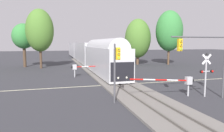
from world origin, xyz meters
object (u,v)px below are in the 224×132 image
object	(u,v)px
oak_behind_train	(40,30)
crossing_gate_near	(181,81)
commuter_train	(85,52)
oak_far_right	(138,38)
crossing_signal_mast	(206,70)
traffic_signal_near_right	(210,50)
traffic_signal_median	(116,63)
maple_right_background	(169,31)
crossing_gate_far	(79,67)
pine_left_background	(24,36)

from	to	relation	value
oak_behind_train	crossing_gate_near	bearing A→B (deg)	-62.29
commuter_train	oak_far_right	bearing A→B (deg)	-32.49
crossing_gate_near	oak_far_right	size ratio (longest dim) A/B	0.61
crossing_signal_mast	traffic_signal_near_right	xyz separation A→B (m)	(-0.34, -0.76, 1.84)
traffic_signal_median	maple_right_background	distance (m)	32.56
crossing_signal_mast	commuter_train	bearing A→B (deg)	99.48
crossing_gate_far	oak_far_right	bearing A→B (deg)	42.73
commuter_train	crossing_gate_far	bearing A→B (deg)	-100.68
crossing_gate_near	maple_right_background	size ratio (longest dim) A/B	0.52
crossing_gate_near	pine_left_background	size ratio (longest dim) A/B	0.72
crossing_gate_near	traffic_signal_near_right	distance (m)	3.61
pine_left_background	maple_right_background	world-z (taller)	maple_right_background
pine_left_background	traffic_signal_median	bearing A→B (deg)	-70.25
oak_behind_train	pine_left_background	distance (m)	4.80
crossing_gate_far	traffic_signal_median	distance (m)	14.09
commuter_train	oak_behind_train	bearing A→B (deg)	-138.17
oak_far_right	maple_right_background	bearing A→B (deg)	-19.68
oak_far_right	oak_behind_train	xyz separation A→B (m)	(-20.71, -1.71, 1.36)
crossing_gate_far	commuter_train	bearing A→B (deg)	79.32
commuter_train	crossing_gate_far	xyz separation A→B (m)	(-3.91, -20.76, -1.35)
crossing_gate_far	oak_behind_train	distance (m)	14.60
commuter_train	traffic_signal_median	bearing A→B (deg)	-94.15
crossing_signal_mast	maple_right_background	bearing A→B (deg)	65.62
crossing_gate_near	oak_behind_train	xyz separation A→B (m)	(-13.48, 25.67, 5.77)
oak_behind_train	maple_right_background	xyz separation A→B (m)	(27.21, -0.61, 0.29)
traffic_signal_median	oak_far_right	bearing A→B (deg)	63.99
traffic_signal_near_right	oak_behind_train	world-z (taller)	oak_behind_train
pine_left_background	crossing_gate_far	bearing A→B (deg)	-59.36
crossing_gate_near	maple_right_background	world-z (taller)	maple_right_background
traffic_signal_near_right	oak_far_right	bearing A→B (deg)	79.20
traffic_signal_near_right	oak_behind_train	distance (m)	31.19
crossing_gate_near	pine_left_background	bearing A→B (deg)	120.06
maple_right_background	traffic_signal_near_right	bearing A→B (deg)	-114.37
crossing_gate_near	oak_behind_train	size ratio (longest dim) A/B	0.56
crossing_gate_near	oak_behind_train	world-z (taller)	oak_behind_train
crossing_signal_mast	pine_left_background	size ratio (longest dim) A/B	0.46
crossing_gate_near	oak_far_right	xyz separation A→B (m)	(7.23, 27.38, 4.41)
crossing_signal_mast	pine_left_background	bearing A→B (deg)	122.49
crossing_gate_far	oak_behind_train	xyz separation A→B (m)	(-5.81, 12.06, 5.82)
oak_far_right	pine_left_background	xyz separation A→B (m)	(-24.01, 1.62, 0.32)
traffic_signal_median	oak_behind_train	size ratio (longest dim) A/B	0.43
commuter_train	pine_left_background	bearing A→B (deg)	-157.57
crossing_gate_far	traffic_signal_near_right	bearing A→B (deg)	-57.89
crossing_gate_near	crossing_gate_far	distance (m)	15.63
traffic_signal_near_right	maple_right_background	size ratio (longest dim) A/B	0.48
crossing_gate_near	crossing_signal_mast	distance (m)	2.40
crossing_gate_near	maple_right_background	distance (m)	29.21
traffic_signal_near_right	pine_left_background	size ratio (longest dim) A/B	0.66
crossing_signal_mast	crossing_gate_far	bearing A→B (deg)	124.42
commuter_train	traffic_signal_near_right	distance (m)	36.22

